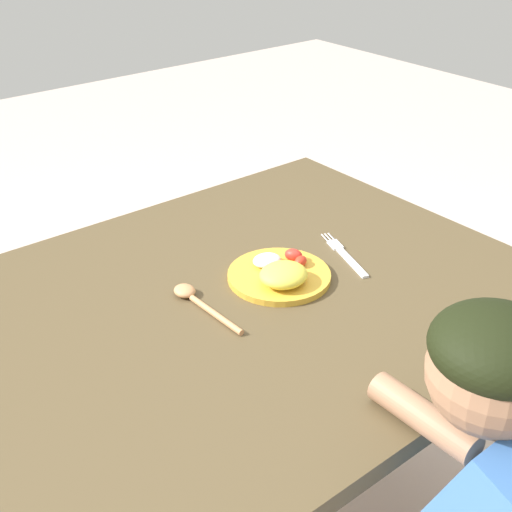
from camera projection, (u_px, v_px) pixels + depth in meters
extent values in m
cube|color=#4E3F27|center=(241.00, 305.00, 1.40)|extent=(1.24, 0.96, 0.04)
cube|color=brown|center=(299.00, 289.00, 2.11)|extent=(0.05, 0.05, 0.68)
cylinder|color=gold|center=(279.00, 276.00, 1.45)|extent=(0.22, 0.22, 0.01)
ellipsoid|color=yellow|center=(284.00, 275.00, 1.40)|extent=(0.10, 0.09, 0.04)
ellipsoid|color=red|center=(300.00, 261.00, 1.47)|extent=(0.04, 0.03, 0.02)
ellipsoid|color=red|center=(294.00, 255.00, 1.48)|extent=(0.04, 0.05, 0.03)
ellipsoid|color=white|center=(267.00, 260.00, 1.47)|extent=(0.06, 0.05, 0.02)
cube|color=silver|center=(352.00, 263.00, 1.50)|extent=(0.06, 0.13, 0.01)
cube|color=silver|center=(335.00, 245.00, 1.57)|extent=(0.04, 0.05, 0.01)
cylinder|color=silver|center=(331.00, 237.00, 1.61)|extent=(0.01, 0.04, 0.00)
cylinder|color=silver|center=(328.00, 237.00, 1.61)|extent=(0.01, 0.04, 0.00)
cylinder|color=silver|center=(325.00, 238.00, 1.60)|extent=(0.01, 0.04, 0.00)
cylinder|color=tan|center=(216.00, 315.00, 1.33)|extent=(0.02, 0.16, 0.01)
ellipsoid|color=tan|center=(185.00, 291.00, 1.39)|extent=(0.04, 0.05, 0.02)
cube|color=#3F72BF|center=(499.00, 512.00, 0.99)|extent=(0.20, 0.23, 0.33)
sphere|color=#9E7051|center=(493.00, 372.00, 0.92)|extent=(0.18, 0.18, 0.18)
ellipsoid|color=black|center=(498.00, 347.00, 0.89)|extent=(0.18, 0.18, 0.10)
cylinder|color=#9E7051|center=(423.00, 417.00, 1.05)|extent=(0.05, 0.19, 0.05)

